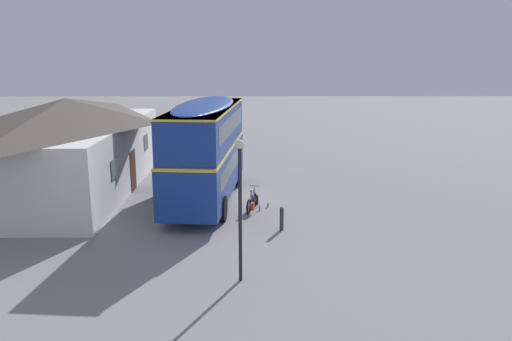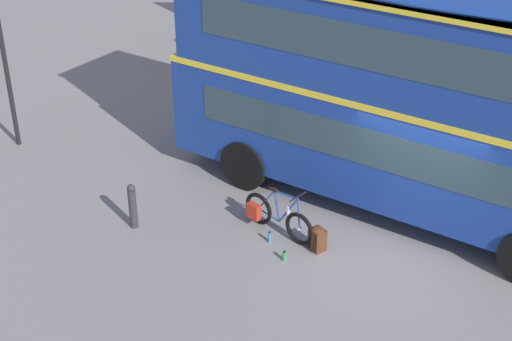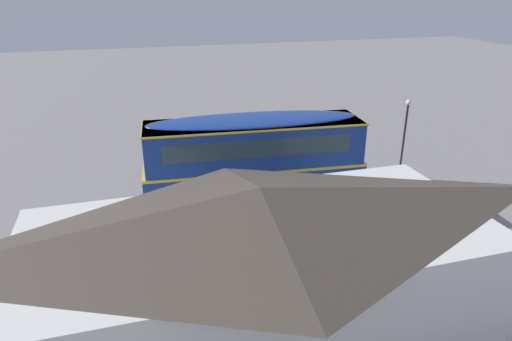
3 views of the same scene
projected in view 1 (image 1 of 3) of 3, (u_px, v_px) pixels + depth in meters
The scene contains 9 objects.
ground_plane at pixel (237, 196), 25.38m from camera, with size 120.00×120.00×0.00m, color gray.
double_decker_bus at pixel (206, 147), 24.11m from camera, with size 9.99×3.34×4.79m.
touring_bicycle at pixel (252, 203), 22.96m from camera, with size 1.71×0.59×1.05m.
backpack_on_ground at pixel (255, 199), 23.93m from camera, with size 0.36×0.37×0.50m.
water_bottle_green_metal at pixel (268, 205), 23.59m from camera, with size 0.08×0.08×0.21m.
water_bottle_blue_sports at pixel (260, 208), 23.08m from camera, with size 0.07×0.07×0.24m.
pub_building at pixel (69, 144), 25.92m from camera, with size 14.34×6.75×4.77m.
street_lamp at pixel (240, 195), 15.39m from camera, with size 0.28×0.28×4.48m.
kerb_bollard at pixel (282, 218), 20.45m from camera, with size 0.16×0.16×0.97m.
Camera 1 is at (-24.45, -0.72, 6.98)m, focal length 35.78 mm.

